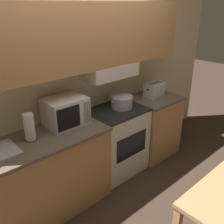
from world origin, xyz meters
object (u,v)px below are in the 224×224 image
object	(u,v)px
stove_range	(116,141)
toaster	(154,90)
microwave	(66,111)
paper_towel_roll	(29,127)
cooking_pot	(122,102)

from	to	relation	value
stove_range	toaster	bearing A→B (deg)	0.31
stove_range	toaster	size ratio (longest dim) A/B	3.13
microwave	toaster	world-z (taller)	microwave
microwave	paper_towel_roll	distance (m)	0.45
stove_range	microwave	xyz separation A→B (m)	(-0.69, 0.07, 0.61)
microwave	stove_range	bearing A→B (deg)	-5.99
cooking_pot	toaster	xyz separation A→B (m)	(0.65, 0.00, 0.02)
cooking_pot	paper_towel_roll	xyz separation A→B (m)	(-1.24, 0.01, 0.05)
cooking_pot	microwave	distance (m)	0.80
microwave	toaster	distance (m)	1.44
stove_range	microwave	world-z (taller)	microwave
cooking_pot	toaster	distance (m)	0.65
stove_range	paper_towel_roll	size ratio (longest dim) A/B	3.27
stove_range	paper_towel_roll	world-z (taller)	paper_towel_roll
cooking_pot	toaster	bearing A→B (deg)	0.15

